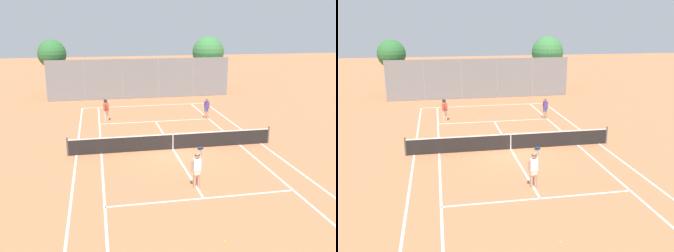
% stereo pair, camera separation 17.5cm
% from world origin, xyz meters
% --- Properties ---
extents(ground_plane, '(120.00, 120.00, 0.00)m').
position_xyz_m(ground_plane, '(0.00, 0.00, 0.00)').
color(ground_plane, '#C67047').
extents(court_line_markings, '(11.10, 23.90, 0.01)m').
position_xyz_m(court_line_markings, '(0.00, 0.00, 0.00)').
color(court_line_markings, white).
rests_on(court_line_markings, ground).
extents(tennis_net, '(12.00, 0.10, 1.07)m').
position_xyz_m(tennis_net, '(0.00, 0.00, 0.51)').
color(tennis_net, '#474C47').
rests_on(tennis_net, ground).
extents(player_near_side, '(0.69, 0.73, 1.77)m').
position_xyz_m(player_near_side, '(-0.00, -5.27, 0.93)').
color(player_near_side, tan).
rests_on(player_near_side, ground).
extents(player_far_left, '(0.45, 0.88, 1.77)m').
position_xyz_m(player_far_left, '(-3.58, 7.14, 0.93)').
color(player_far_left, beige).
rests_on(player_far_left, ground).
extents(player_far_right, '(0.50, 0.47, 1.60)m').
position_xyz_m(player_far_right, '(3.94, 6.42, 0.91)').
color(player_far_right, tan).
rests_on(player_far_right, ground).
extents(loose_tennis_ball_0, '(0.07, 0.07, 0.07)m').
position_xyz_m(loose_tennis_ball_0, '(-2.58, 8.62, 0.03)').
color(loose_tennis_ball_0, '#D1DB33').
rests_on(loose_tennis_ball_0, ground).
extents(loose_tennis_ball_1, '(0.07, 0.07, 0.07)m').
position_xyz_m(loose_tennis_ball_1, '(-3.09, -0.83, 0.03)').
color(loose_tennis_ball_1, '#D1DB33').
rests_on(loose_tennis_ball_1, ground).
extents(loose_tennis_ball_2, '(0.07, 0.07, 0.07)m').
position_xyz_m(loose_tennis_ball_2, '(-0.38, 0.16, 0.03)').
color(loose_tennis_ball_2, '#D1DB33').
rests_on(loose_tennis_ball_2, ground).
extents(loose_tennis_ball_3, '(0.07, 0.07, 0.07)m').
position_xyz_m(loose_tennis_ball_3, '(-1.26, 9.35, 0.03)').
color(loose_tennis_ball_3, '#D1DB33').
rests_on(loose_tennis_ball_3, ground).
extents(loose_tennis_ball_4, '(0.07, 0.07, 0.07)m').
position_xyz_m(loose_tennis_ball_4, '(4.61, -1.10, 0.03)').
color(loose_tennis_ball_4, '#D1DB33').
rests_on(loose_tennis_ball_4, ground).
extents(loose_tennis_ball_5, '(0.07, 0.07, 0.07)m').
position_xyz_m(loose_tennis_ball_5, '(-0.22, -9.69, 0.03)').
color(loose_tennis_ball_5, '#D1DB33').
rests_on(loose_tennis_ball_5, ground).
extents(back_fence, '(17.50, 0.08, 3.83)m').
position_xyz_m(back_fence, '(0.00, 15.26, 1.91)').
color(back_fence, gray).
rests_on(back_fence, ground).
extents(tree_behind_left, '(2.75, 2.75, 5.52)m').
position_xyz_m(tree_behind_left, '(-8.26, 18.06, 4.08)').
color(tree_behind_left, brown).
rests_on(tree_behind_left, ground).
extents(tree_behind_right, '(3.25, 3.25, 5.73)m').
position_xyz_m(tree_behind_right, '(7.35, 17.45, 4.03)').
color(tree_behind_right, brown).
rests_on(tree_behind_right, ground).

